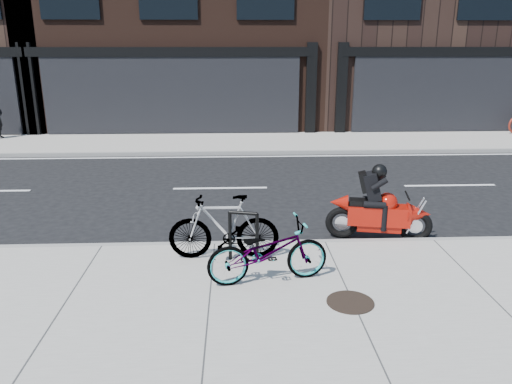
{
  "coord_description": "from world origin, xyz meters",
  "views": [
    {
      "loc": [
        0.38,
        -10.31,
        3.6
      ],
      "look_at": [
        0.77,
        -1.36,
        0.9
      ],
      "focal_mm": 35.0,
      "sensor_mm": 36.0,
      "label": 1
    }
  ],
  "objects_px": {
    "bike_rack": "(243,232)",
    "bicycle_rear": "(224,227)",
    "bicycle_front": "(268,251)",
    "motorcycle": "(384,210)",
    "manhole_cover": "(350,302)"
  },
  "relations": [
    {
      "from": "bike_rack",
      "to": "bicycle_rear",
      "type": "distance_m",
      "value": 0.34
    },
    {
      "from": "bike_rack",
      "to": "bicycle_front",
      "type": "bearing_deg",
      "value": -65.65
    },
    {
      "from": "bicycle_front",
      "to": "bicycle_rear",
      "type": "bearing_deg",
      "value": 27.07
    },
    {
      "from": "bicycle_rear",
      "to": "motorcycle",
      "type": "relative_size",
      "value": 0.93
    },
    {
      "from": "bike_rack",
      "to": "manhole_cover",
      "type": "distance_m",
      "value": 2.13
    },
    {
      "from": "motorcycle",
      "to": "bike_rack",
      "type": "bearing_deg",
      "value": -146.38
    },
    {
      "from": "bike_rack",
      "to": "motorcycle",
      "type": "relative_size",
      "value": 0.43
    },
    {
      "from": "bicycle_front",
      "to": "bicycle_rear",
      "type": "distance_m",
      "value": 1.11
    },
    {
      "from": "bicycle_rear",
      "to": "motorcycle",
      "type": "height_order",
      "value": "motorcycle"
    },
    {
      "from": "motorcycle",
      "to": "manhole_cover",
      "type": "bearing_deg",
      "value": -103.67
    },
    {
      "from": "bicycle_front",
      "to": "motorcycle",
      "type": "xyz_separation_m",
      "value": [
        2.29,
        1.86,
        -0.01
      ]
    },
    {
      "from": "bicycle_front",
      "to": "bicycle_rear",
      "type": "height_order",
      "value": "bicycle_rear"
    },
    {
      "from": "motorcycle",
      "to": "manhole_cover",
      "type": "distance_m",
      "value": 2.87
    },
    {
      "from": "manhole_cover",
      "to": "bicycle_rear",
      "type": "bearing_deg",
      "value": 138.17
    },
    {
      "from": "bicycle_rear",
      "to": "bike_rack",
      "type": "bearing_deg",
      "value": 72.18
    }
  ]
}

